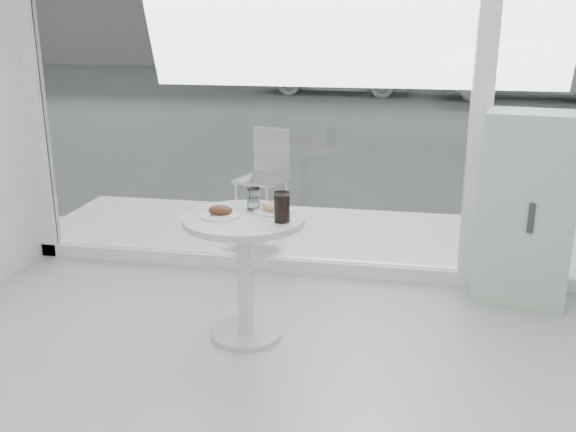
% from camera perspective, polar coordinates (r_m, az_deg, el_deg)
% --- Properties ---
extents(storefront, '(5.00, 0.14, 3.00)m').
position_cam_1_polar(storefront, '(4.58, 6.61, 14.99)').
color(storefront, white).
rests_on(storefront, ground).
extents(main_table, '(0.72, 0.72, 0.77)m').
position_cam_1_polar(main_table, '(3.82, -3.88, -3.18)').
color(main_table, silver).
rests_on(main_table, ground).
extents(patio_deck, '(5.60, 1.60, 0.05)m').
position_cam_1_polar(patio_deck, '(5.69, 5.90, -1.91)').
color(patio_deck, silver).
rests_on(patio_deck, ground).
extents(street, '(40.00, 24.00, 0.00)m').
position_cam_1_polar(street, '(17.67, 9.42, 10.84)').
color(street, '#3C3C3C').
rests_on(street, ground).
extents(mint_cabinet, '(0.66, 0.50, 1.31)m').
position_cam_1_polar(mint_cabinet, '(4.59, 20.38, 0.59)').
color(mint_cabinet, '#8EB59E').
rests_on(mint_cabinet, ground).
extents(patio_chair, '(0.49, 0.49, 0.89)m').
position_cam_1_polar(patio_chair, '(5.79, -2.02, 3.96)').
color(patio_chair, silver).
rests_on(patio_chair, patio_deck).
extents(car_white, '(4.12, 1.95, 1.36)m').
position_cam_1_polar(car_white, '(17.05, 4.33, 13.10)').
color(car_white, white).
rests_on(car_white, street).
extents(car_silver, '(4.60, 1.67, 1.51)m').
position_cam_1_polar(car_silver, '(16.64, 20.96, 12.20)').
color(car_silver, '#AEAFB6').
rests_on(car_silver, street).
extents(plate_fritter, '(0.23, 0.23, 0.07)m').
position_cam_1_polar(plate_fritter, '(3.75, -5.98, 0.35)').
color(plate_fritter, white).
rests_on(plate_fritter, main_table).
extents(plate_donut, '(0.23, 0.23, 0.05)m').
position_cam_1_polar(plate_donut, '(3.82, -1.35, 0.66)').
color(plate_donut, white).
rests_on(plate_donut, main_table).
extents(water_tumbler_a, '(0.07, 0.07, 0.11)m').
position_cam_1_polar(water_tumbler_a, '(3.93, -3.01, 1.55)').
color(water_tumbler_a, white).
rests_on(water_tumbler_a, main_table).
extents(water_tumbler_b, '(0.08, 0.08, 0.13)m').
position_cam_1_polar(water_tumbler_b, '(3.87, -3.06, 1.42)').
color(water_tumbler_b, white).
rests_on(water_tumbler_b, main_table).
extents(cola_glass, '(0.09, 0.09, 0.17)m').
position_cam_1_polar(cola_glass, '(3.62, -0.54, 0.76)').
color(cola_glass, white).
rests_on(cola_glass, main_table).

